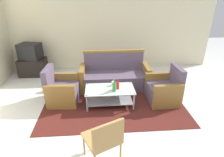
{
  "coord_description": "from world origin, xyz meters",
  "views": [
    {
      "loc": [
        -0.47,
        -3.0,
        2.41
      ],
      "look_at": [
        -0.18,
        0.71,
        0.65
      ],
      "focal_mm": 29.93,
      "sensor_mm": 36.0,
      "label": 1
    }
  ],
  "objects_px": {
    "armchair_left": "(62,90)",
    "armchair_right": "(164,90)",
    "couch": "(115,77)",
    "television": "(30,51)",
    "bottle_green": "(114,87)",
    "cup": "(113,83)",
    "wicker_chair": "(104,138)",
    "tv_stand": "(33,67)",
    "bottle_red": "(118,85)",
    "coffee_table": "(110,94)"
  },
  "relations": [
    {
      "from": "tv_stand",
      "to": "couch",
      "type": "bearing_deg",
      "value": -22.49
    },
    {
      "from": "bottle_green",
      "to": "wicker_chair",
      "type": "relative_size",
      "value": 0.35
    },
    {
      "from": "coffee_table",
      "to": "wicker_chair",
      "type": "relative_size",
      "value": 1.31
    },
    {
      "from": "bottle_green",
      "to": "tv_stand",
      "type": "bearing_deg",
      "value": 139.81
    },
    {
      "from": "couch",
      "to": "armchair_right",
      "type": "height_order",
      "value": "couch"
    },
    {
      "from": "bottle_green",
      "to": "wicker_chair",
      "type": "bearing_deg",
      "value": -100.33
    },
    {
      "from": "coffee_table",
      "to": "television",
      "type": "bearing_deg",
      "value": 140.49
    },
    {
      "from": "cup",
      "to": "television",
      "type": "bearing_deg",
      "value": 144.12
    },
    {
      "from": "tv_stand",
      "to": "armchair_left",
      "type": "bearing_deg",
      "value": -54.77
    },
    {
      "from": "bottle_green",
      "to": "tv_stand",
      "type": "xyz_separation_m",
      "value": [
        -2.35,
        1.99,
        -0.26
      ]
    },
    {
      "from": "television",
      "to": "wicker_chair",
      "type": "relative_size",
      "value": 0.82
    },
    {
      "from": "armchair_right",
      "to": "tv_stand",
      "type": "xyz_separation_m",
      "value": [
        -3.55,
        1.8,
        -0.03
      ]
    },
    {
      "from": "armchair_left",
      "to": "bottle_green",
      "type": "bearing_deg",
      "value": 76.67
    },
    {
      "from": "armchair_left",
      "to": "tv_stand",
      "type": "distance_m",
      "value": 2.01
    },
    {
      "from": "armchair_right",
      "to": "tv_stand",
      "type": "relative_size",
      "value": 1.06
    },
    {
      "from": "couch",
      "to": "wicker_chair",
      "type": "bearing_deg",
      "value": 81.74
    },
    {
      "from": "couch",
      "to": "cup",
      "type": "xyz_separation_m",
      "value": [
        -0.09,
        -0.69,
        0.14
      ]
    },
    {
      "from": "couch",
      "to": "television",
      "type": "relative_size",
      "value": 2.61
    },
    {
      "from": "couch",
      "to": "bottle_red",
      "type": "xyz_separation_m",
      "value": [
        -0.01,
        -0.87,
        0.18
      ]
    },
    {
      "from": "bottle_red",
      "to": "wicker_chair",
      "type": "height_order",
      "value": "wicker_chair"
    },
    {
      "from": "armchair_right",
      "to": "bottle_green",
      "type": "relative_size",
      "value": 2.92
    },
    {
      "from": "armchair_right",
      "to": "television",
      "type": "relative_size",
      "value": 1.23
    },
    {
      "from": "bottle_green",
      "to": "armchair_left",
      "type": "bearing_deg",
      "value": 163.7
    },
    {
      "from": "bottle_green",
      "to": "television",
      "type": "xyz_separation_m",
      "value": [
        -2.35,
        1.99,
        0.24
      ]
    },
    {
      "from": "couch",
      "to": "wicker_chair",
      "type": "xyz_separation_m",
      "value": [
        -0.37,
        -2.48,
        0.18
      ]
    },
    {
      "from": "bottle_green",
      "to": "cup",
      "type": "xyz_separation_m",
      "value": [
        0.0,
        0.29,
        -0.06
      ]
    },
    {
      "from": "armchair_left",
      "to": "bottle_red",
      "type": "xyz_separation_m",
      "value": [
        1.29,
        -0.24,
        0.21
      ]
    },
    {
      "from": "bottle_red",
      "to": "tv_stand",
      "type": "xyz_separation_m",
      "value": [
        -2.44,
        1.88,
        -0.24
      ]
    },
    {
      "from": "wicker_chair",
      "to": "bottle_green",
      "type": "bearing_deg",
      "value": 54.22
    },
    {
      "from": "couch",
      "to": "armchair_right",
      "type": "bearing_deg",
      "value": 144.66
    },
    {
      "from": "coffee_table",
      "to": "armchair_left",
      "type": "bearing_deg",
      "value": 168.41
    },
    {
      "from": "television",
      "to": "wicker_chair",
      "type": "distance_m",
      "value": 4.07
    },
    {
      "from": "cup",
      "to": "wicker_chair",
      "type": "bearing_deg",
      "value": -98.85
    },
    {
      "from": "bottle_green",
      "to": "tv_stand",
      "type": "height_order",
      "value": "bottle_green"
    },
    {
      "from": "armchair_right",
      "to": "bottle_red",
      "type": "height_order",
      "value": "armchair_right"
    },
    {
      "from": "bottle_green",
      "to": "cup",
      "type": "height_order",
      "value": "bottle_green"
    },
    {
      "from": "cup",
      "to": "wicker_chair",
      "type": "xyz_separation_m",
      "value": [
        -0.28,
        -1.79,
        0.03
      ]
    },
    {
      "from": "bottle_red",
      "to": "bottle_green",
      "type": "bearing_deg",
      "value": -129.42
    },
    {
      "from": "armchair_right",
      "to": "wicker_chair",
      "type": "bearing_deg",
      "value": 137.0
    },
    {
      "from": "armchair_right",
      "to": "cup",
      "type": "relative_size",
      "value": 8.5
    },
    {
      "from": "couch",
      "to": "coffee_table",
      "type": "height_order",
      "value": "couch"
    },
    {
      "from": "armchair_left",
      "to": "coffee_table",
      "type": "height_order",
      "value": "armchair_left"
    },
    {
      "from": "television",
      "to": "wicker_chair",
      "type": "height_order",
      "value": "television"
    },
    {
      "from": "bottle_red",
      "to": "cup",
      "type": "distance_m",
      "value": 0.2
    },
    {
      "from": "armchair_right",
      "to": "tv_stand",
      "type": "distance_m",
      "value": 3.98
    },
    {
      "from": "coffee_table",
      "to": "bottle_red",
      "type": "bearing_deg",
      "value": -4.76
    },
    {
      "from": "armchair_left",
      "to": "armchair_right",
      "type": "relative_size",
      "value": 1.0
    },
    {
      "from": "armchair_left",
      "to": "wicker_chair",
      "type": "distance_m",
      "value": 2.08
    },
    {
      "from": "couch",
      "to": "cup",
      "type": "height_order",
      "value": "couch"
    },
    {
      "from": "armchair_right",
      "to": "bottle_red",
      "type": "relative_size",
      "value": 3.74
    }
  ]
}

